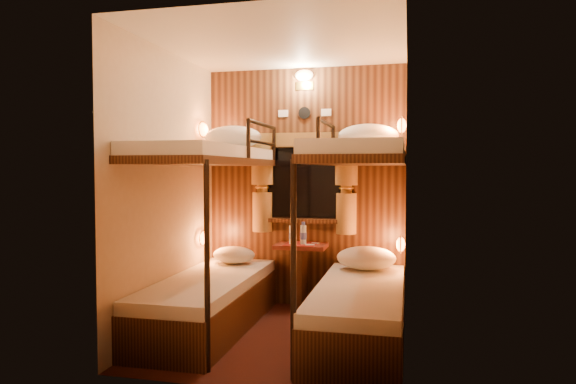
% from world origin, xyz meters
% --- Properties ---
extents(floor, '(2.10, 2.10, 0.00)m').
position_xyz_m(floor, '(0.00, 0.00, 0.00)').
color(floor, black).
rests_on(floor, ground).
extents(ceiling, '(2.10, 2.10, 0.00)m').
position_xyz_m(ceiling, '(0.00, 0.00, 2.40)').
color(ceiling, silver).
rests_on(ceiling, wall_back).
extents(wall_back, '(2.40, 0.00, 2.40)m').
position_xyz_m(wall_back, '(0.00, 1.05, 1.20)').
color(wall_back, '#C6B293').
rests_on(wall_back, floor).
extents(wall_front, '(2.40, 0.00, 2.40)m').
position_xyz_m(wall_front, '(0.00, -1.05, 1.20)').
color(wall_front, '#C6B293').
rests_on(wall_front, floor).
extents(wall_left, '(0.00, 2.40, 2.40)m').
position_xyz_m(wall_left, '(-1.00, 0.00, 1.20)').
color(wall_left, '#C6B293').
rests_on(wall_left, floor).
extents(wall_right, '(0.00, 2.40, 2.40)m').
position_xyz_m(wall_right, '(1.00, 0.00, 1.20)').
color(wall_right, '#C6B293').
rests_on(wall_right, floor).
extents(back_panel, '(2.00, 0.03, 2.40)m').
position_xyz_m(back_panel, '(0.00, 1.04, 1.20)').
color(back_panel, black).
rests_on(back_panel, floor).
extents(bunk_left, '(0.72, 1.90, 1.82)m').
position_xyz_m(bunk_left, '(-0.65, 0.07, 0.56)').
color(bunk_left, black).
rests_on(bunk_left, floor).
extents(bunk_right, '(0.72, 1.90, 1.82)m').
position_xyz_m(bunk_right, '(0.65, 0.07, 0.56)').
color(bunk_right, black).
rests_on(bunk_right, floor).
extents(window, '(1.00, 0.12, 0.79)m').
position_xyz_m(window, '(0.00, 1.00, 1.18)').
color(window, black).
rests_on(window, back_panel).
extents(curtains, '(1.10, 0.22, 1.00)m').
position_xyz_m(curtains, '(0.00, 0.97, 1.26)').
color(curtains, olive).
rests_on(curtains, back_panel).
extents(back_fixtures, '(0.54, 0.09, 0.48)m').
position_xyz_m(back_fixtures, '(0.00, 1.00, 2.25)').
color(back_fixtures, black).
rests_on(back_fixtures, back_panel).
extents(reading_lamps, '(2.00, 0.20, 1.25)m').
position_xyz_m(reading_lamps, '(-0.00, 0.70, 1.24)').
color(reading_lamps, orange).
rests_on(reading_lamps, wall_left).
extents(table, '(0.50, 0.34, 0.66)m').
position_xyz_m(table, '(0.00, 0.85, 0.41)').
color(table, '#5F2B15').
rests_on(table, floor).
extents(bottle_left, '(0.06, 0.06, 0.22)m').
position_xyz_m(bottle_left, '(-0.08, 0.82, 0.74)').
color(bottle_left, '#99BFE5').
rests_on(bottle_left, table).
extents(bottle_right, '(0.06, 0.06, 0.22)m').
position_xyz_m(bottle_right, '(0.03, 0.82, 0.75)').
color(bottle_right, '#99BFE5').
rests_on(bottle_right, table).
extents(sachet_a, '(0.10, 0.09, 0.01)m').
position_xyz_m(sachet_a, '(0.10, 0.79, 0.65)').
color(sachet_a, silver).
rests_on(sachet_a, table).
extents(sachet_b, '(0.08, 0.07, 0.01)m').
position_xyz_m(sachet_b, '(0.13, 0.92, 0.65)').
color(sachet_b, silver).
rests_on(sachet_b, table).
extents(pillow_lower_left, '(0.42, 0.30, 0.17)m').
position_xyz_m(pillow_lower_left, '(-0.65, 0.72, 0.54)').
color(pillow_lower_left, silver).
rests_on(pillow_lower_left, bunk_left).
extents(pillow_lower_right, '(0.55, 0.39, 0.21)m').
position_xyz_m(pillow_lower_right, '(0.65, 0.69, 0.56)').
color(pillow_lower_right, silver).
rests_on(pillow_lower_right, bunk_right).
extents(pillow_upper_left, '(0.56, 0.40, 0.22)m').
position_xyz_m(pillow_upper_left, '(-0.65, 0.71, 1.70)').
color(pillow_upper_left, silver).
rests_on(pillow_upper_left, bunk_left).
extents(pillow_upper_right, '(0.57, 0.41, 0.22)m').
position_xyz_m(pillow_upper_right, '(0.65, 0.81, 1.70)').
color(pillow_upper_right, silver).
rests_on(pillow_upper_right, bunk_right).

